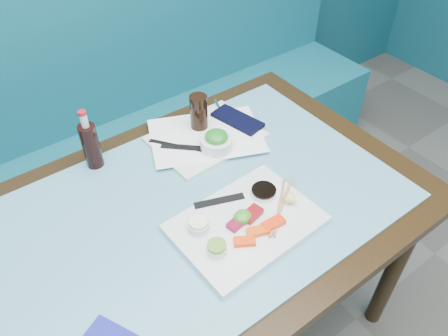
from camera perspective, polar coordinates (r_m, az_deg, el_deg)
booth_bench at (r=2.10m, az=-16.44°, el=1.70°), size 3.00×0.56×1.17m
dining_table at (r=1.34m, az=-4.12°, el=-7.96°), size 1.40×0.90×0.75m
glass_top at (r=1.27m, az=-4.31°, el=-5.50°), size 1.22×0.76×0.01m
sashimi_plate at (r=1.22m, az=2.89°, el=-7.28°), size 0.40×0.30×0.02m
salmon_left at (r=1.16m, az=2.69°, el=-9.56°), size 0.06×0.05×0.01m
salmon_mid at (r=1.18m, az=4.45°, el=-8.23°), size 0.07×0.05×0.01m
salmon_right at (r=1.20m, az=6.44°, el=-7.23°), size 0.07×0.04×0.02m
tuna_left at (r=1.20m, az=1.64°, el=-7.24°), size 0.06×0.04×0.02m
tuna_right at (r=1.22m, az=3.70°, el=-6.00°), size 0.07×0.05×0.02m
seaweed_garnish at (r=1.21m, az=2.45°, el=-6.36°), size 0.06×0.06×0.03m
ramekin_wasabi at (r=1.14m, az=-0.94°, el=-10.59°), size 0.07×0.07×0.02m
wasabi_fill at (r=1.13m, az=-0.95°, el=-10.10°), size 0.07×0.07×0.01m
ramekin_ginger at (r=1.19m, az=-3.31°, el=-7.61°), size 0.07×0.07×0.02m
ginger_fill at (r=1.17m, az=-3.34°, el=-7.08°), size 0.05×0.05×0.01m
soy_dish at (r=1.28m, az=5.20°, el=-3.22°), size 0.08×0.08×0.01m
soy_fill at (r=1.27m, az=5.23°, el=-2.88°), size 0.09×0.09×0.01m
lemon_wedge at (r=1.25m, az=8.99°, el=-4.17°), size 0.04×0.04×0.04m
chopstick_sleeve at (r=1.26m, az=-0.61°, el=-4.29°), size 0.15×0.07×0.00m
wooden_chopstick_a at (r=1.25m, az=7.29°, el=-4.94°), size 0.18×0.15×0.01m
wooden_chopstick_b at (r=1.26m, az=7.63°, el=-4.72°), size 0.22×0.14×0.01m
serving_tray at (r=1.50m, az=-2.35°, el=4.04°), size 0.36×0.28×0.01m
paper_placemat at (r=1.49m, az=-2.35°, el=4.27°), size 0.45×0.39×0.00m
seaweed_bowl at (r=1.43m, az=-0.99°, el=3.24°), size 0.12×0.12×0.04m
seaweed_salad at (r=1.41m, az=-1.00°, el=4.12°), size 0.09×0.09×0.04m
cola_glass at (r=1.50m, az=-3.32°, el=7.31°), size 0.06×0.06×0.13m
navy_pouch at (r=1.55m, az=1.76°, el=6.31°), size 0.12×0.20×0.01m
fork at (r=1.62m, az=-0.72°, el=7.99°), size 0.04×0.09×0.01m
black_chopstick_a at (r=1.45m, az=-5.36°, el=2.66°), size 0.15×0.20×0.01m
black_chopstick_b at (r=1.45m, az=-5.09°, el=2.78°), size 0.15×0.21×0.01m
tray_sleeve at (r=1.45m, az=-5.22°, el=2.68°), size 0.13×0.13×0.00m
cola_bottle_body at (r=1.41m, az=-16.97°, el=2.77°), size 0.07×0.07×0.15m
cola_bottle_neck at (r=1.35m, az=-17.81°, el=5.94°), size 0.03×0.03×0.04m
cola_bottle_cap at (r=1.34m, az=-18.05°, el=6.86°), size 0.03×0.03×0.01m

